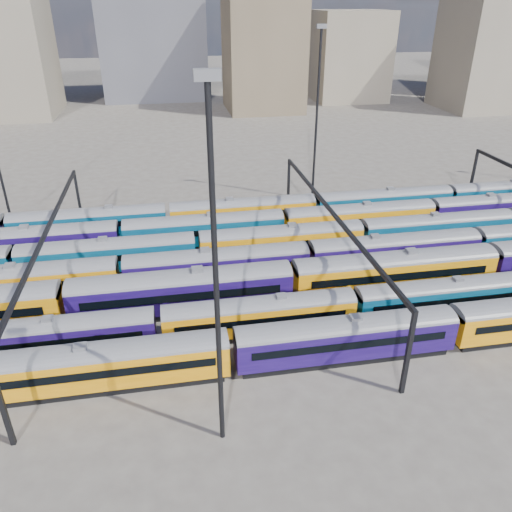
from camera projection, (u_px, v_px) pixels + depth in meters
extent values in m
plane|color=#48423D|center=(243.00, 282.00, 56.80)|extent=(500.00, 500.00, 0.00)
cube|color=black|center=(112.00, 382.00, 41.42)|extent=(18.62, 2.42, 0.69)
cube|color=#B96F07|center=(109.00, 366.00, 40.61)|extent=(19.60, 2.84, 2.84)
cylinder|color=#4C4C51|center=(106.00, 352.00, 39.95)|extent=(19.60, 2.84, 2.84)
cube|color=black|center=(107.00, 374.00, 39.19)|extent=(17.25, 0.06, 0.73)
cube|color=black|center=(110.00, 351.00, 41.71)|extent=(17.25, 0.06, 0.73)
cube|color=slate|center=(105.00, 344.00, 39.60)|extent=(0.98, 0.88, 0.34)
cube|color=black|center=(344.00, 355.00, 44.61)|extent=(18.62, 2.42, 0.69)
cube|color=#14083D|center=(345.00, 339.00, 43.80)|extent=(19.60, 2.84, 2.84)
cylinder|color=#4C4C51|center=(347.00, 326.00, 43.14)|extent=(19.60, 2.84, 2.84)
cube|color=black|center=(351.00, 346.00, 42.38)|extent=(17.25, 0.06, 0.73)
cube|color=black|center=(340.00, 326.00, 44.90)|extent=(17.25, 0.06, 0.73)
cube|color=slate|center=(348.00, 318.00, 42.79)|extent=(0.98, 0.88, 0.34)
cube|color=black|center=(55.00, 353.00, 44.95)|extent=(17.32, 2.25, 0.64)
cube|color=#14083D|center=(51.00, 338.00, 44.19)|extent=(18.23, 2.64, 2.64)
cylinder|color=#4C4C51|center=(48.00, 326.00, 43.59)|extent=(18.23, 2.64, 2.64)
cube|color=black|center=(48.00, 344.00, 42.88)|extent=(16.05, 0.06, 0.68)
cube|color=black|center=(53.00, 326.00, 45.22)|extent=(16.05, 0.06, 0.68)
cube|color=slate|center=(47.00, 319.00, 43.26)|extent=(0.91, 0.82, 0.32)
cube|color=black|center=(260.00, 331.00, 47.92)|extent=(17.32, 2.25, 0.64)
cube|color=#B96F07|center=(260.00, 316.00, 47.17)|extent=(18.23, 2.64, 2.64)
cylinder|color=#4C4C51|center=(260.00, 305.00, 46.56)|extent=(18.23, 2.64, 2.64)
cube|color=black|center=(262.00, 322.00, 45.85)|extent=(16.05, 0.06, 0.68)
cube|color=black|center=(257.00, 306.00, 48.19)|extent=(16.05, 0.06, 0.68)
cube|color=slate|center=(260.00, 298.00, 46.23)|extent=(0.91, 0.82, 0.32)
cube|color=black|center=(441.00, 311.00, 50.90)|extent=(17.32, 2.25, 0.64)
cube|color=#05314C|center=(443.00, 297.00, 50.14)|extent=(18.23, 2.64, 2.64)
cylinder|color=#4C4C51|center=(446.00, 286.00, 49.53)|extent=(18.23, 2.64, 2.64)
cube|color=black|center=(451.00, 302.00, 48.82)|extent=(16.05, 0.06, 0.68)
cube|color=black|center=(437.00, 288.00, 51.17)|extent=(16.05, 0.06, 0.68)
cube|color=slate|center=(447.00, 280.00, 49.21)|extent=(0.91, 0.82, 0.32)
cube|color=black|center=(184.00, 309.00, 51.15)|extent=(21.02, 2.73, 0.77)
cube|color=#14083D|center=(182.00, 292.00, 50.24)|extent=(22.13, 3.21, 3.21)
cylinder|color=#4C4C51|center=(181.00, 278.00, 49.50)|extent=(22.13, 3.21, 3.21)
cube|color=black|center=(183.00, 297.00, 48.64)|extent=(19.47, 0.06, 0.83)
cube|color=black|center=(181.00, 281.00, 51.48)|extent=(19.47, 0.06, 0.83)
cube|color=slate|center=(181.00, 271.00, 49.11)|extent=(1.11, 1.00, 0.39)
cube|color=black|center=(392.00, 288.00, 54.74)|extent=(21.02, 2.73, 0.77)
cube|color=#B96F07|center=(394.00, 273.00, 53.82)|extent=(22.13, 3.21, 3.21)
cylinder|color=#4C4C51|center=(396.00, 259.00, 53.09)|extent=(22.13, 3.21, 3.21)
cube|color=black|center=(401.00, 277.00, 52.23)|extent=(19.47, 0.06, 0.83)
cube|color=black|center=(388.00, 263.00, 55.07)|extent=(19.47, 0.06, 0.83)
cube|color=slate|center=(397.00, 252.00, 52.69)|extent=(1.11, 1.00, 0.39)
cube|color=black|center=(22.00, 299.00, 52.89)|extent=(19.25, 2.50, 0.71)
cube|color=#B96F07|center=(19.00, 284.00, 52.05)|extent=(20.26, 2.94, 2.94)
cylinder|color=#4C4C51|center=(16.00, 272.00, 51.38)|extent=(20.26, 2.94, 2.94)
cube|color=black|center=(14.00, 289.00, 50.59)|extent=(17.83, 0.06, 0.76)
cube|color=black|center=(21.00, 274.00, 53.19)|extent=(17.83, 0.06, 0.76)
cube|color=slate|center=(14.00, 265.00, 51.02)|extent=(1.01, 0.91, 0.35)
cube|color=black|center=(218.00, 281.00, 56.18)|extent=(19.25, 2.50, 0.71)
cube|color=#14083D|center=(217.00, 267.00, 55.35)|extent=(20.26, 2.94, 2.94)
cylinder|color=#4C4C51|center=(217.00, 255.00, 54.67)|extent=(20.26, 2.94, 2.94)
cube|color=black|center=(219.00, 271.00, 53.88)|extent=(17.83, 0.06, 0.76)
cube|color=black|center=(216.00, 258.00, 56.48)|extent=(17.83, 0.06, 0.76)
cube|color=slate|center=(217.00, 249.00, 54.31)|extent=(1.01, 0.91, 0.35)
cube|color=black|center=(392.00, 266.00, 59.48)|extent=(19.25, 2.50, 0.71)
cube|color=#14083D|center=(394.00, 252.00, 58.64)|extent=(20.26, 2.94, 2.94)
cylinder|color=#4C4C51|center=(395.00, 241.00, 57.96)|extent=(20.26, 2.94, 2.94)
cube|color=black|center=(400.00, 255.00, 57.18)|extent=(17.83, 0.06, 0.76)
cube|color=black|center=(389.00, 244.00, 59.78)|extent=(17.83, 0.06, 0.76)
cube|color=slate|center=(396.00, 235.00, 57.60)|extent=(1.01, 0.91, 0.35)
cube|color=black|center=(111.00, 269.00, 58.64)|extent=(18.96, 2.46, 0.70)
cube|color=#05314C|center=(109.00, 256.00, 57.81)|extent=(19.96, 2.89, 2.89)
cylinder|color=#4C4C51|center=(107.00, 245.00, 57.15)|extent=(19.96, 2.89, 2.89)
cube|color=black|center=(107.00, 259.00, 56.37)|extent=(17.57, 0.06, 0.75)
cube|color=black|center=(109.00, 248.00, 58.93)|extent=(17.57, 0.06, 0.75)
cube|color=slate|center=(106.00, 239.00, 56.79)|extent=(1.00, 0.90, 0.35)
cube|color=black|center=(281.00, 255.00, 61.88)|extent=(18.96, 2.46, 0.70)
cube|color=#B96F07|center=(281.00, 242.00, 61.06)|extent=(19.96, 2.89, 2.89)
cylinder|color=#4C4C51|center=(282.00, 231.00, 60.39)|extent=(19.96, 2.89, 2.89)
cube|color=black|center=(284.00, 245.00, 59.62)|extent=(17.57, 0.06, 0.75)
cube|color=black|center=(279.00, 235.00, 62.18)|extent=(17.57, 0.06, 0.75)
cube|color=slate|center=(282.00, 226.00, 60.04)|extent=(1.00, 0.90, 0.35)
cube|color=black|center=(434.00, 242.00, 65.13)|extent=(18.96, 2.46, 0.70)
cube|color=#05314C|center=(437.00, 230.00, 64.30)|extent=(19.96, 2.89, 2.89)
cylinder|color=#4C4C51|center=(439.00, 220.00, 63.64)|extent=(19.96, 2.89, 2.89)
cube|color=black|center=(443.00, 232.00, 62.86)|extent=(17.57, 0.06, 0.75)
cube|color=black|center=(432.00, 223.00, 65.43)|extent=(17.57, 0.06, 0.75)
cube|color=slate|center=(440.00, 214.00, 63.28)|extent=(1.00, 0.90, 0.35)
cube|color=black|center=(36.00, 257.00, 61.53)|extent=(19.27, 2.50, 0.71)
cube|color=#14083D|center=(33.00, 243.00, 60.69)|extent=(20.29, 2.94, 2.94)
cylinder|color=#4C4C51|center=(31.00, 232.00, 60.02)|extent=(20.29, 2.94, 2.94)
cube|color=black|center=(30.00, 246.00, 59.23)|extent=(17.85, 0.06, 0.76)
cube|color=black|center=(35.00, 236.00, 61.83)|extent=(17.85, 0.06, 0.76)
cube|color=slate|center=(29.00, 226.00, 59.66)|extent=(1.01, 0.91, 0.36)
cube|color=black|center=(205.00, 243.00, 64.83)|extent=(19.27, 2.50, 0.71)
cube|color=#05314C|center=(204.00, 231.00, 63.99)|extent=(20.29, 2.94, 2.94)
cylinder|color=#4C4C51|center=(204.00, 220.00, 63.31)|extent=(20.29, 2.94, 2.94)
cube|color=black|center=(205.00, 233.00, 62.53)|extent=(17.85, 0.06, 0.76)
cube|color=black|center=(203.00, 224.00, 65.13)|extent=(17.85, 0.06, 0.76)
cube|color=slate|center=(204.00, 214.00, 62.95)|extent=(1.01, 0.91, 0.36)
cube|color=black|center=(358.00, 232.00, 68.13)|extent=(19.27, 2.50, 0.71)
cube|color=#B96F07|center=(359.00, 219.00, 67.29)|extent=(20.29, 2.94, 2.94)
cylinder|color=#4C4C51|center=(360.00, 209.00, 66.61)|extent=(20.29, 2.94, 2.94)
cube|color=black|center=(363.00, 221.00, 65.82)|extent=(17.85, 0.06, 0.76)
cube|color=black|center=(355.00, 213.00, 68.43)|extent=(17.85, 0.06, 0.76)
cube|color=slate|center=(361.00, 204.00, 66.25)|extent=(1.01, 0.91, 0.36)
cube|color=black|center=(496.00, 221.00, 71.43)|extent=(19.27, 2.50, 0.71)
cube|color=#14083D|center=(499.00, 209.00, 70.59)|extent=(20.29, 2.94, 2.94)
cylinder|color=#4C4C51|center=(502.00, 199.00, 69.91)|extent=(20.29, 2.94, 2.94)
cube|color=black|center=(506.00, 211.00, 69.12)|extent=(17.85, 0.06, 0.76)
cube|color=black|center=(494.00, 203.00, 71.73)|extent=(17.85, 0.06, 0.76)
cube|color=slate|center=(503.00, 194.00, 69.55)|extent=(1.01, 0.91, 0.36)
cube|color=black|center=(92.00, 236.00, 66.86)|extent=(19.03, 2.47, 0.70)
cube|color=#05314C|center=(89.00, 224.00, 66.03)|extent=(20.03, 2.90, 2.90)
cylinder|color=#4C4C51|center=(88.00, 214.00, 65.36)|extent=(20.03, 2.90, 2.90)
cube|color=black|center=(88.00, 226.00, 64.59)|extent=(17.62, 0.06, 0.75)
cube|color=black|center=(90.00, 217.00, 67.16)|extent=(17.62, 0.06, 0.75)
cube|color=slate|center=(87.00, 208.00, 65.01)|extent=(1.00, 0.90, 0.35)
cube|color=black|center=(243.00, 225.00, 70.12)|extent=(19.03, 2.47, 0.70)
cube|color=#B96F07|center=(243.00, 213.00, 69.29)|extent=(20.03, 2.90, 2.90)
cylinder|color=#4C4C51|center=(243.00, 203.00, 68.62)|extent=(20.03, 2.90, 2.90)
cube|color=black|center=(245.00, 215.00, 67.84)|extent=(17.62, 0.06, 0.75)
cube|color=black|center=(241.00, 207.00, 70.41)|extent=(17.62, 0.06, 0.75)
cube|color=slate|center=(243.00, 198.00, 68.26)|extent=(1.00, 0.90, 0.35)
cube|color=black|center=(382.00, 215.00, 73.38)|extent=(19.03, 2.47, 0.70)
cube|color=#05314C|center=(383.00, 203.00, 72.55)|extent=(20.03, 2.90, 2.90)
cylinder|color=#4C4C51|center=(384.00, 194.00, 71.88)|extent=(20.03, 2.90, 2.90)
cube|color=black|center=(387.00, 205.00, 71.10)|extent=(17.62, 0.06, 0.75)
cube|color=black|center=(379.00, 198.00, 73.67)|extent=(17.62, 0.06, 0.75)
cube|color=slate|center=(385.00, 189.00, 71.52)|extent=(1.00, 0.90, 0.35)
cube|color=black|center=(508.00, 206.00, 76.63)|extent=(19.03, 2.47, 0.70)
cube|color=#05314C|center=(511.00, 195.00, 75.80)|extent=(20.03, 2.90, 2.90)
cube|color=black|center=(505.00, 189.00, 76.93)|extent=(17.62, 0.06, 0.75)
cube|color=black|center=(1.00, 402.00, 34.33)|extent=(0.35, 0.35, 8.00)
cube|color=black|center=(79.00, 198.00, 69.28)|extent=(0.35, 0.35, 8.00)
cube|color=black|center=(46.00, 233.00, 50.05)|extent=(0.30, 40.00, 0.45)
cube|color=black|center=(408.00, 353.00, 39.07)|extent=(0.35, 0.35, 8.00)
cube|color=black|center=(288.00, 185.00, 74.01)|extent=(0.35, 0.35, 8.00)
cube|color=black|center=(332.00, 212.00, 54.79)|extent=(0.30, 40.00, 0.45)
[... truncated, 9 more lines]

